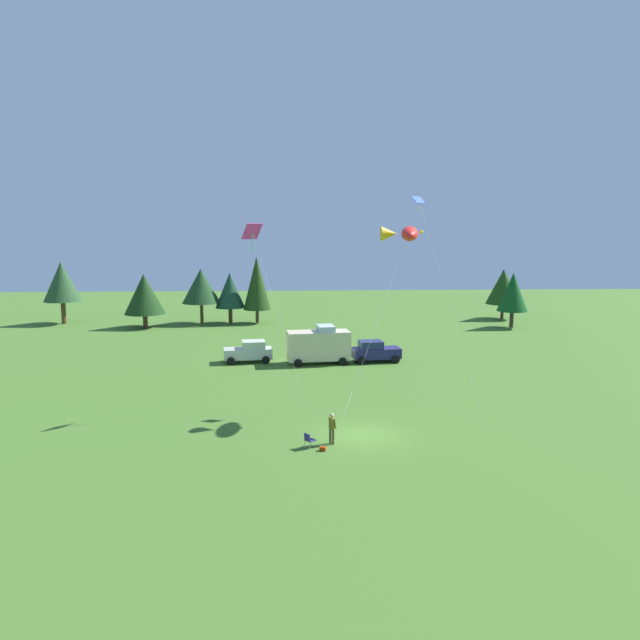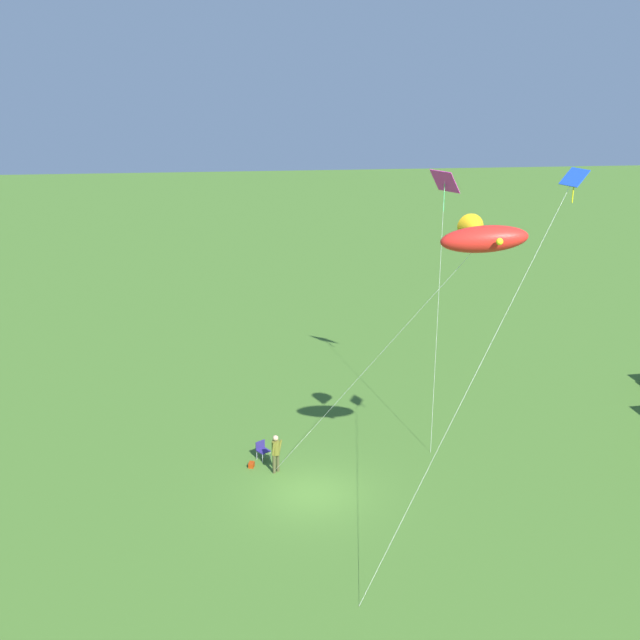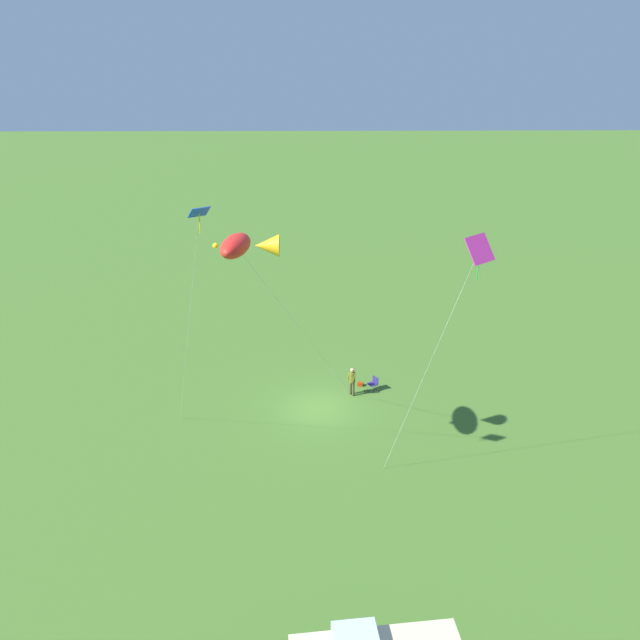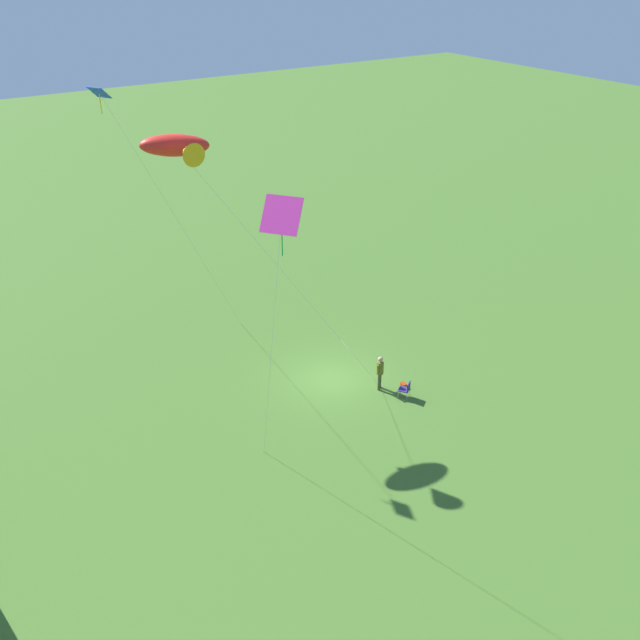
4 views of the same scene
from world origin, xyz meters
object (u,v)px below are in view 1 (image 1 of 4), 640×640
object	(u,v)px
person_kite_flyer	(332,426)
kite_diamond_blue	(422,212)
car_silver_compact	(249,351)
kite_large_fish	(404,234)
kite_diamond_rainbow	(253,235)
van_camper_beige	(319,345)
backpack_on_grass	(323,449)
folding_chair	(309,439)
car_navy_hatch	(375,351)

from	to	relation	value
person_kite_flyer	kite_diamond_blue	xyz separation A→B (m)	(6.66, 9.10, 11.88)
car_silver_compact	kite_large_fish	xyz separation A→B (m)	(10.99, -14.22, 10.51)
person_kite_flyer	kite_diamond_rainbow	world-z (taller)	kite_diamond_rainbow
kite_diamond_blue	kite_diamond_rainbow	bearing A→B (deg)	-173.83
person_kite_flyer	kite_large_fish	xyz separation A→B (m)	(5.13, 6.96, 10.44)
van_camper_beige	kite_large_fish	size ratio (longest dim) A/B	0.47
backpack_on_grass	kite_diamond_rainbow	size ratio (longest dim) A/B	0.03
folding_chair	van_camper_beige	world-z (taller)	van_camper_beige
car_silver_compact	kite_diamond_blue	bearing A→B (deg)	-50.33
backpack_on_grass	car_navy_hatch	distance (m)	22.56
person_kite_flyer	van_camper_beige	bearing A→B (deg)	47.54
kite_diamond_blue	kite_large_fish	bearing A→B (deg)	-125.68
backpack_on_grass	folding_chair	bearing A→B (deg)	146.28
van_camper_beige	car_navy_hatch	bearing A→B (deg)	-2.52
backpack_on_grass	kite_diamond_rainbow	distance (m)	14.93
car_navy_hatch	kite_large_fish	size ratio (longest dim) A/B	0.36
person_kite_flyer	van_camper_beige	xyz separation A→B (m)	(0.26, 20.39, 0.62)
car_navy_hatch	kite_diamond_blue	distance (m)	16.74
car_navy_hatch	kite_large_fish	xyz separation A→B (m)	(-0.13, -13.78, 10.51)
van_camper_beige	person_kite_flyer	bearing A→B (deg)	-97.18
folding_chair	van_camper_beige	xyz separation A→B (m)	(1.54, 20.95, 1.16)
car_silver_compact	kite_diamond_blue	size ratio (longest dim) A/B	0.31
car_navy_hatch	kite_diamond_blue	bearing A→B (deg)	90.51
folding_chair	car_navy_hatch	distance (m)	22.28
backpack_on_grass	car_silver_compact	bearing A→B (deg)	103.45
van_camper_beige	kite_diamond_blue	size ratio (longest dim) A/B	0.40
car_silver_compact	kite_large_fish	world-z (taller)	kite_large_fish
kite_large_fish	backpack_on_grass	bearing A→B (deg)	-125.35
person_kite_flyer	van_camper_beige	world-z (taller)	van_camper_beige
person_kite_flyer	car_silver_compact	size ratio (longest dim) A/B	0.40
folding_chair	van_camper_beige	bearing A→B (deg)	50.42
kite_diamond_rainbow	person_kite_flyer	bearing A→B (deg)	-59.65
person_kite_flyer	kite_diamond_rainbow	bearing A→B (deg)	78.61
van_camper_beige	kite_diamond_rainbow	bearing A→B (deg)	-117.73
backpack_on_grass	kite_large_fish	xyz separation A→B (m)	(5.68, 8.01, 11.35)
folding_chair	car_silver_compact	xyz separation A→B (m)	(-4.58, 21.73, 0.46)
van_camper_beige	car_navy_hatch	size ratio (longest dim) A/B	1.28
person_kite_flyer	kite_diamond_rainbow	xyz separation A→B (m)	(-4.61, 7.88, 10.34)
car_silver_compact	car_navy_hatch	xyz separation A→B (m)	(11.12, -0.44, 0.00)
folding_chair	kite_diamond_blue	bearing A→B (deg)	15.18
car_silver_compact	van_camper_beige	distance (m)	6.21
van_camper_beige	folding_chair	bearing A→B (deg)	-100.66
car_silver_compact	car_navy_hatch	world-z (taller)	same
kite_large_fish	folding_chair	bearing A→B (deg)	-130.45
person_kite_flyer	folding_chair	size ratio (longest dim) A/B	2.12
car_silver_compact	kite_diamond_rainbow	world-z (taller)	kite_diamond_rainbow
kite_large_fish	kite_diamond_blue	xyz separation A→B (m)	(1.54, 2.14, 1.44)
backpack_on_grass	car_navy_hatch	xyz separation A→B (m)	(5.81, 21.78, 0.84)
backpack_on_grass	kite_large_fish	size ratio (longest dim) A/B	0.03
folding_chair	kite_large_fish	size ratio (longest dim) A/B	0.07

